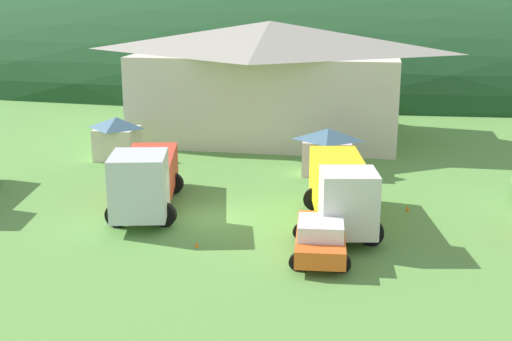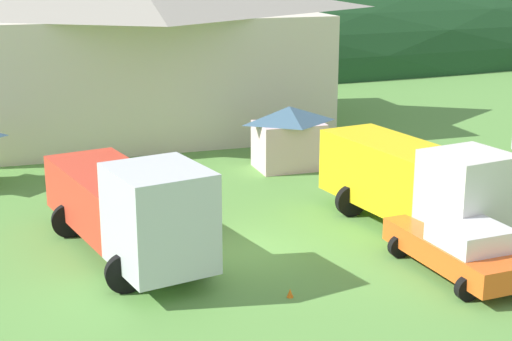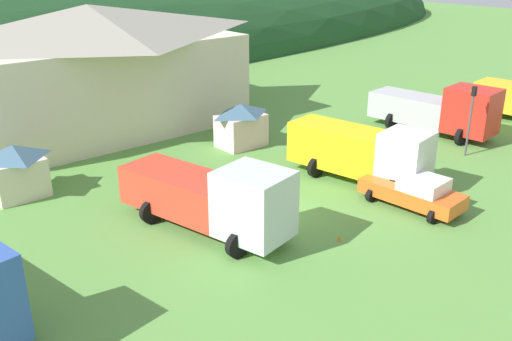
% 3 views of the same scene
% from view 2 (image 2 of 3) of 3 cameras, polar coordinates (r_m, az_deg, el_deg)
% --- Properties ---
extents(ground_plane, '(200.00, 200.00, 0.00)m').
position_cam_2_polar(ground_plane, '(24.19, -1.29, -5.98)').
color(ground_plane, '#5B9342').
extents(forested_hill_backdrop, '(175.71, 60.00, 26.38)m').
position_cam_2_polar(forested_hill_backdrop, '(80.31, -13.61, 8.85)').
color(forested_hill_backdrop, '#1E4723').
rests_on(forested_hill_backdrop, ground).
extents(depot_building, '(19.27, 12.29, 8.20)m').
position_cam_2_polar(depot_building, '(40.70, -8.96, 8.84)').
color(depot_building, beige).
rests_on(depot_building, ground).
extents(play_shed_pink, '(3.01, 2.19, 2.71)m').
position_cam_2_polar(play_shed_pink, '(33.13, 2.45, 2.52)').
color(play_shed_pink, beige).
rests_on(play_shed_pink, ground).
extents(tow_truck_silver, '(4.24, 8.67, 3.36)m').
position_cam_2_polar(tow_truck_silver, '(23.39, -9.26, -2.58)').
color(tow_truck_silver, silver).
rests_on(tow_truck_silver, ground).
extents(flatbed_truck_yellow, '(3.82, 7.86, 3.21)m').
position_cam_2_polar(flatbed_truck_yellow, '(26.01, 11.61, -0.74)').
color(flatbed_truck_yellow, silver).
rests_on(flatbed_truck_yellow, ground).
extents(service_pickup_orange, '(2.61, 5.00, 1.66)m').
position_cam_2_polar(service_pickup_orange, '(22.97, 14.75, -5.51)').
color(service_pickup_orange, orange).
rests_on(service_pickup_orange, ground).
extents(traffic_cone_near_pickup, '(0.36, 0.36, 0.49)m').
position_cam_2_polar(traffic_cone_near_pickup, '(21.15, 2.51, -9.30)').
color(traffic_cone_near_pickup, orange).
rests_on(traffic_cone_near_pickup, ground).
extents(traffic_cone_mid_row, '(0.36, 0.36, 0.64)m').
position_cam_2_polar(traffic_cone_mid_row, '(30.17, 14.18, -2.03)').
color(traffic_cone_mid_row, orange).
rests_on(traffic_cone_mid_row, ground).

